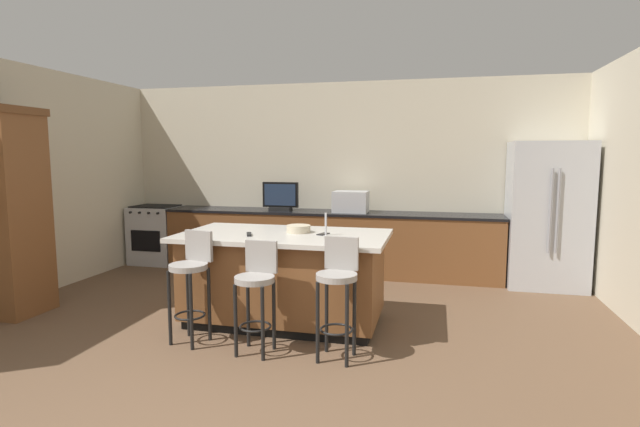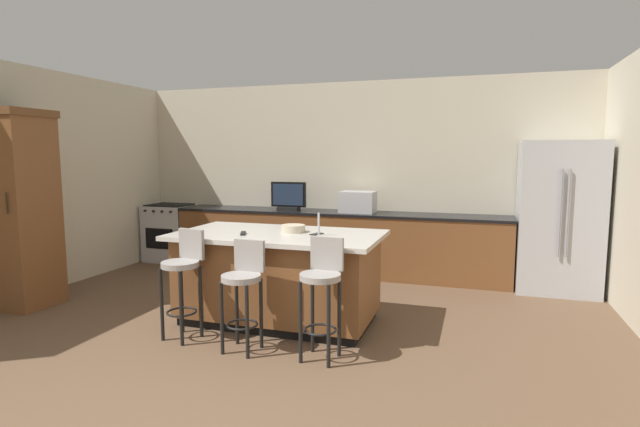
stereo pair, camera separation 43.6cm
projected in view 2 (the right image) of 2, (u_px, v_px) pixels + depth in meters
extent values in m
cube|color=beige|center=(350.00, 177.00, 7.18)|extent=(7.09, 0.12, 2.75)
cube|color=beige|center=(33.00, 181.00, 5.89)|extent=(0.12, 5.32, 2.75)
cube|color=brown|center=(335.00, 244.00, 6.97)|extent=(4.79, 0.60, 0.86)
cube|color=black|center=(335.00, 213.00, 6.92)|extent=(4.81, 0.62, 0.04)
cube|color=black|center=(279.00, 316.00, 4.98)|extent=(1.83, 0.90, 0.09)
cube|color=brown|center=(279.00, 275.00, 4.93)|extent=(1.91, 0.98, 0.78)
cube|color=beige|center=(278.00, 235.00, 4.88)|extent=(2.07, 1.14, 0.04)
cube|color=#B7BABF|center=(558.00, 217.00, 5.97)|extent=(0.94, 0.72, 1.86)
cylinder|color=gray|center=(560.00, 213.00, 5.60)|extent=(0.02, 0.02, 1.03)
cylinder|color=gray|center=(568.00, 213.00, 5.58)|extent=(0.02, 0.02, 1.03)
cube|color=#B7BABF|center=(171.00, 233.00, 7.82)|extent=(0.70, 0.60, 0.89)
cube|color=black|center=(159.00, 239.00, 7.54)|extent=(0.49, 0.01, 0.32)
cube|color=black|center=(170.00, 205.00, 7.77)|extent=(0.63, 0.50, 0.02)
cylinder|color=black|center=(145.00, 211.00, 7.55)|extent=(0.04, 0.03, 0.04)
cylinder|color=black|center=(153.00, 211.00, 7.50)|extent=(0.04, 0.03, 0.04)
cylinder|color=black|center=(162.00, 211.00, 7.46)|extent=(0.04, 0.03, 0.04)
cylinder|color=black|center=(170.00, 212.00, 7.41)|extent=(0.04, 0.03, 0.04)
cube|color=brown|center=(21.00, 210.00, 5.36)|extent=(0.58, 0.58, 2.18)
cube|color=brown|center=(14.00, 113.00, 5.23)|extent=(0.62, 0.62, 0.08)
cylinder|color=#332819|center=(6.00, 203.00, 5.00)|extent=(0.02, 0.02, 0.22)
cube|color=#B7BABF|center=(358.00, 202.00, 6.80)|extent=(0.48, 0.36, 0.30)
cube|color=black|center=(289.00, 209.00, 7.08)|extent=(0.32, 0.16, 0.05)
cube|color=black|center=(289.00, 194.00, 7.06)|extent=(0.53, 0.05, 0.36)
cube|color=#1E2D47|center=(288.00, 195.00, 7.03)|extent=(0.47, 0.01, 0.31)
cylinder|color=#B2B2B7|center=(340.00, 203.00, 6.98)|extent=(0.02, 0.02, 0.24)
cylinder|color=#B2B2B7|center=(319.00, 224.00, 4.73)|extent=(0.02, 0.02, 0.22)
cylinder|color=gray|center=(180.00, 264.00, 4.41)|extent=(0.34, 0.34, 0.05)
cube|color=gray|center=(192.00, 244.00, 4.52)|extent=(0.29, 0.10, 0.28)
cylinder|color=black|center=(162.00, 304.00, 4.41)|extent=(0.03, 0.03, 0.68)
cylinder|color=black|center=(181.00, 309.00, 4.29)|extent=(0.03, 0.03, 0.68)
cylinder|color=black|center=(182.00, 298.00, 4.62)|extent=(0.03, 0.03, 0.68)
cylinder|color=black|center=(201.00, 302.00, 4.50)|extent=(0.03, 0.03, 0.68)
torus|color=black|center=(182.00, 312.00, 4.46)|extent=(0.28, 0.28, 0.02)
cylinder|color=gray|center=(241.00, 278.00, 4.14)|extent=(0.34, 0.34, 0.05)
cube|color=gray|center=(249.00, 255.00, 4.25)|extent=(0.29, 0.05, 0.28)
cylinder|color=black|center=(222.00, 319.00, 4.11)|extent=(0.03, 0.03, 0.62)
cylinder|color=black|center=(247.00, 322.00, 4.02)|extent=(0.03, 0.03, 0.62)
cylinder|color=black|center=(237.00, 310.00, 4.33)|extent=(0.03, 0.03, 0.62)
cylinder|color=black|center=(261.00, 313.00, 4.24)|extent=(0.03, 0.03, 0.62)
torus|color=black|center=(242.00, 324.00, 4.18)|extent=(0.28, 0.28, 0.02)
cylinder|color=gray|center=(320.00, 277.00, 3.95)|extent=(0.34, 0.34, 0.05)
cube|color=gray|center=(327.00, 253.00, 4.07)|extent=(0.29, 0.06, 0.28)
cylinder|color=black|center=(301.00, 323.00, 3.93)|extent=(0.03, 0.03, 0.68)
cylinder|color=black|center=(329.00, 327.00, 3.84)|extent=(0.03, 0.03, 0.68)
cylinder|color=black|center=(312.00, 314.00, 4.15)|extent=(0.03, 0.03, 0.68)
cylinder|color=black|center=(339.00, 317.00, 4.06)|extent=(0.03, 0.03, 0.68)
torus|color=black|center=(320.00, 330.00, 4.00)|extent=(0.28, 0.28, 0.02)
cylinder|color=beige|center=(293.00, 228.00, 4.93)|extent=(0.24, 0.24, 0.07)
cube|color=black|center=(317.00, 234.00, 4.79)|extent=(0.11, 0.16, 0.01)
cube|color=black|center=(243.00, 233.00, 4.79)|extent=(0.11, 0.17, 0.02)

